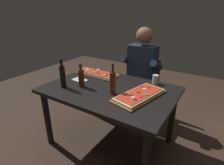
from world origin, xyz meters
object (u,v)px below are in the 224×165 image
vinegar_bottle_green (63,76)px  tumbler_near_camera (155,80)px  diner_chair (143,84)px  oil_bottle_amber (81,78)px  wine_bottle_dark (113,83)px  pizza_rectangular_left (139,95)px  pizza_rectangular_front (97,73)px  seated_diner (141,71)px  dining_table (110,96)px

vinegar_bottle_green → tumbler_near_camera: vinegar_bottle_green is taller
vinegar_bottle_green → diner_chair: (0.49, 1.10, -0.39)m
oil_bottle_amber → tumbler_near_camera: size_ratio=2.44×
wine_bottle_dark → oil_bottle_amber: wine_bottle_dark is taller
diner_chair → pizza_rectangular_left: bearing=-69.9°
pizza_rectangular_front → tumbler_near_camera: bearing=9.4°
oil_bottle_amber → seated_diner: size_ratio=0.19×
dining_table → vinegar_bottle_green: 0.56m
pizza_rectangular_front → seated_diner: bearing=48.2°
pizza_rectangular_front → oil_bottle_amber: bearing=-78.1°
dining_table → oil_bottle_amber: 0.37m
dining_table → oil_bottle_amber: size_ratio=5.41×
dining_table → seated_diner: bearing=86.5°
tumbler_near_camera → seated_diner: 0.48m
wine_bottle_dark → tumbler_near_camera: (0.27, 0.49, -0.08)m
vinegar_bottle_green → tumbler_near_camera: (0.82, 0.64, -0.09)m
dining_table → wine_bottle_dark: 0.26m
dining_table → pizza_rectangular_left: (0.36, -0.02, 0.12)m
wine_bottle_dark → tumbler_near_camera: bearing=60.8°
dining_table → seated_diner: seated_diner is taller
tumbler_near_camera → oil_bottle_amber: bearing=-142.0°
dining_table → diner_chair: bearing=87.0°
diner_chair → oil_bottle_amber: bearing=-108.8°
wine_bottle_dark → oil_bottle_amber: size_ratio=1.23×
tumbler_near_camera → diner_chair: size_ratio=0.12×
vinegar_bottle_green → wine_bottle_dark: bearing=15.2°
oil_bottle_amber → tumbler_near_camera: (0.67, 0.52, -0.06)m
oil_bottle_amber → vinegar_bottle_green: bearing=-142.3°
wine_bottle_dark → tumbler_near_camera: 0.57m
seated_diner → pizza_rectangular_left: bearing=-67.1°
pizza_rectangular_left → vinegar_bottle_green: bearing=-164.1°
pizza_rectangular_left → seated_diner: (-0.32, 0.75, -0.02)m
wine_bottle_dark → pizza_rectangular_front: bearing=142.3°
seated_diner → dining_table: bearing=-93.5°
diner_chair → seated_diner: seated_diner is taller
wine_bottle_dark → vinegar_bottle_green: size_ratio=0.99×
wine_bottle_dark → seated_diner: seated_diner is taller
pizza_rectangular_left → wine_bottle_dark: bearing=-162.9°
dining_table → pizza_rectangular_front: pizza_rectangular_front is taller
vinegar_bottle_green → pizza_rectangular_front: bearing=82.0°
pizza_rectangular_front → tumbler_near_camera: 0.76m
wine_bottle_dark → tumbler_near_camera: size_ratio=3.01×
vinegar_bottle_green → tumbler_near_camera: 1.05m
dining_table → pizza_rectangular_left: size_ratio=2.23×
pizza_rectangular_left → wine_bottle_dark: 0.29m
diner_chair → tumbler_near_camera: bearing=-54.3°
pizza_rectangular_front → wine_bottle_dark: (0.48, -0.37, 0.10)m
pizza_rectangular_front → oil_bottle_amber: 0.41m
dining_table → pizza_rectangular_left: bearing=-2.9°
pizza_rectangular_left → tumbler_near_camera: tumbler_near_camera is taller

